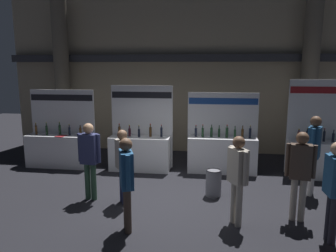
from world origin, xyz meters
name	(u,v)px	position (x,y,z in m)	size (l,w,h in m)	color
ground_plane	(162,200)	(0.00, 0.00, 0.00)	(24.00, 24.00, 0.00)	black
hall_colonnade	(181,68)	(0.00, 4.35, 2.87)	(11.86, 1.01, 5.82)	gray
exhibitor_booth_0	(60,147)	(-3.40, 2.13, 0.58)	(1.97, 0.71, 2.25)	white
exhibitor_booth_1	(140,149)	(-0.96, 2.11, 0.60)	(1.79, 0.66, 2.40)	white
exhibitor_booth_2	(222,151)	(1.36, 2.25, 0.59)	(1.98, 0.66, 2.21)	white
exhibitor_booth_3	(318,154)	(3.90, 2.11, 0.62)	(1.59, 0.66, 2.59)	white
trash_bin	(213,183)	(1.12, 0.42, 0.31)	(0.36, 0.36, 0.62)	slate
visitor_0	(123,160)	(-0.82, -0.23, 0.96)	(0.39, 0.45, 1.63)	navy
visitor_3	(300,169)	(2.72, -0.60, 1.04)	(0.54, 0.27, 1.75)	#ADA393
visitor_4	(335,183)	(3.08, -1.33, 1.05)	(0.26, 0.56, 1.74)	#23232D
visitor_6	(89,155)	(-1.60, -0.14, 1.04)	(0.53, 0.28, 1.73)	#33563D
visitor_7	(127,176)	(-0.43, -1.42, 1.03)	(0.36, 0.58, 1.72)	#47382D
visitor_8	(314,148)	(3.36, 0.78, 1.11)	(0.37, 0.47, 1.85)	silver
visitor_9	(238,173)	(1.54, -0.92, 1.02)	(0.38, 0.50, 1.71)	#ADA393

